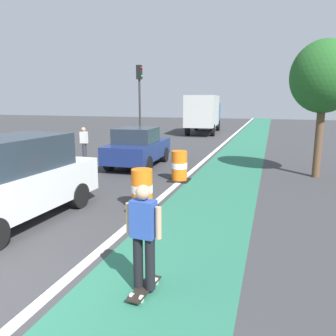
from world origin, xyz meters
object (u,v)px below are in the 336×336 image
parked_sedan_second (138,147)px  traffic_barrel_mid (179,166)px  traffic_light_corner (140,90)px  skateboarder_on_lane (144,236)px  delivery_truck_down_block (204,112)px  pedestrian_crossing (84,143)px  parked_suv_nearest (11,180)px  street_tree_sidewalk (324,77)px  traffic_barrel_front (142,190)px

parked_sedan_second → traffic_barrel_mid: bearing=-40.3°
parked_sedan_second → traffic_light_corner: bearing=111.3°
skateboarder_on_lane → delivery_truck_down_block: 24.98m
traffic_barrel_mid → traffic_light_corner: bearing=119.2°
skateboarder_on_lane → pedestrian_crossing: bearing=125.4°
parked_suv_nearest → skateboarder_on_lane: bearing=-24.9°
skateboarder_on_lane → street_tree_sidewalk: size_ratio=0.34×
delivery_truck_down_block → traffic_light_corner: (-2.77, -7.86, 1.65)m
skateboarder_on_lane → street_tree_sidewalk: bearing=69.8°
traffic_barrel_mid → delivery_truck_down_block: delivery_truck_down_block is taller
traffic_barrel_mid → pedestrian_crossing: 5.94m
parked_suv_nearest → traffic_barrel_front: parked_suv_nearest is taller
delivery_truck_down_block → skateboarder_on_lane: bearing=-80.6°
parked_sedan_second → skateboarder_on_lane: bearing=-67.1°
skateboarder_on_lane → parked_suv_nearest: (-4.08, 1.89, 0.12)m
traffic_barrel_front → delivery_truck_down_block: bearing=97.0°
traffic_barrel_mid → traffic_light_corner: 11.51m
parked_suv_nearest → traffic_barrel_mid: size_ratio=4.29×
traffic_light_corner → skateboarder_on_lane: bearing=-67.8°
delivery_truck_down_block → pedestrian_crossing: (-2.72, -15.07, -0.98)m
parked_sedan_second → traffic_barrel_front: size_ratio=3.83×
traffic_barrel_front → traffic_light_corner: traffic_light_corner is taller
delivery_truck_down_block → pedestrian_crossing: 15.34m
parked_suv_nearest → parked_sedan_second: size_ratio=1.12×
delivery_truck_down_block → parked_suv_nearest: bearing=-90.0°
traffic_light_corner → pedestrian_crossing: size_ratio=3.17×
delivery_truck_down_block → street_tree_sidewalk: bearing=-64.2°
traffic_barrel_mid → traffic_light_corner: (-5.43, 9.71, 2.97)m
skateboarder_on_lane → traffic_light_corner: bearing=112.2°
skateboarder_on_lane → traffic_barrel_mid: bearing=101.3°
pedestrian_crossing → traffic_barrel_mid: bearing=-24.9°
traffic_barrel_front → traffic_barrel_mid: size_ratio=1.00×
parked_suv_nearest → parked_sedan_second: bearing=88.3°
traffic_barrel_mid → delivery_truck_down_block: 17.81m
delivery_truck_down_block → parked_sedan_second: bearing=-89.3°
parked_suv_nearest → street_tree_sidewalk: 10.77m
pedestrian_crossing → traffic_light_corner: bearing=90.4°
traffic_light_corner → street_tree_sidewalk: (10.22, -7.57, 0.17)m
delivery_truck_down_block → pedestrian_crossing: delivery_truck_down_block is taller
skateboarder_on_lane → parked_suv_nearest: 4.50m
parked_suv_nearest → pedestrian_crossing: (-2.71, 7.66, -0.17)m
traffic_light_corner → street_tree_sidewalk: 12.72m
delivery_truck_down_block → traffic_light_corner: bearing=-109.4°
parked_sedan_second → traffic_light_corner: size_ratio=0.82×
parked_suv_nearest → street_tree_sidewalk: street_tree_sidewalk is taller
parked_sedan_second → traffic_barrel_front: parked_sedan_second is taller
traffic_barrel_front → traffic_barrel_mid: bearing=88.4°
parked_sedan_second → street_tree_sidewalk: size_ratio=0.84×
traffic_barrel_front → delivery_truck_down_block: 21.14m
parked_sedan_second → pedestrian_crossing: parked_sedan_second is taller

